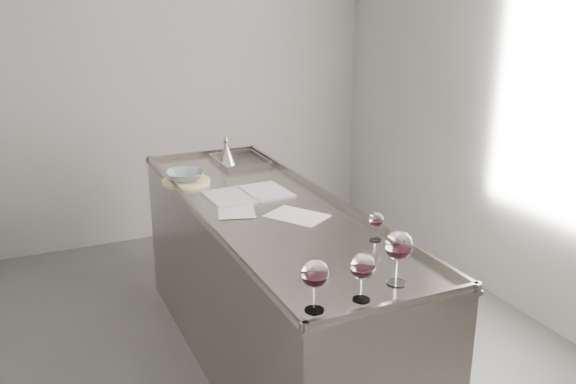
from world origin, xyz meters
name	(u,v)px	position (x,y,z in m)	size (l,w,h in m)	color
room_shell	(188,145)	(0.00, 0.00, 1.40)	(4.54, 5.04, 2.84)	#52504D
counter	(270,289)	(0.50, 0.30, 0.47)	(0.77, 2.42, 0.97)	gray
wine_glass_left	(315,274)	(0.23, -0.78, 1.08)	(0.10, 0.10, 0.20)	white
wine_glass_middle	(362,267)	(0.42, -0.78, 1.07)	(0.10, 0.10, 0.19)	white
wine_glass_right	(398,247)	(0.62, -0.72, 1.10)	(0.11, 0.11, 0.22)	white
wine_glass_small	(376,220)	(0.78, -0.30, 1.04)	(0.07, 0.07, 0.14)	white
notebook	(248,194)	(0.48, 0.55, 0.95)	(0.46, 0.33, 0.02)	silver
loose_paper_top	(297,216)	(0.58, 0.13, 0.94)	(0.20, 0.29, 0.00)	white
loose_paper_under	(236,210)	(0.33, 0.34, 0.94)	(0.19, 0.27, 0.00)	silver
trivet	(186,181)	(0.23, 0.91, 0.95)	(0.28, 0.28, 0.02)	beige
ceramic_bowl	(186,175)	(0.23, 0.91, 0.99)	(0.22, 0.22, 0.05)	#8C9CA3
wine_funnel	(226,155)	(0.58, 1.21, 1.00)	(0.14, 0.14, 0.20)	#A79F94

